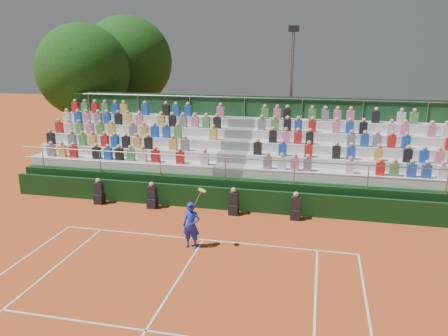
% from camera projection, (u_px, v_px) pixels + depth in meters
% --- Properties ---
extents(ground, '(90.00, 90.00, 0.00)m').
position_uv_depth(ground, '(203.00, 240.00, 16.05)').
color(ground, '#BA4C1F').
rests_on(ground, ground).
extents(courtside_wall, '(20.00, 0.15, 1.00)m').
position_uv_depth(courtside_wall, '(222.00, 199.00, 18.93)').
color(courtside_wall, black).
rests_on(courtside_wall, ground).
extents(line_officials, '(9.19, 0.40, 1.19)m').
position_uv_depth(line_officials, '(192.00, 200.00, 18.77)').
color(line_officials, black).
rests_on(line_officials, ground).
extents(grandstand, '(20.00, 5.20, 4.40)m').
position_uv_depth(grandstand, '(236.00, 166.00, 21.82)').
color(grandstand, black).
rests_on(grandstand, ground).
extents(tennis_player, '(0.84, 0.40, 2.22)m').
position_uv_depth(tennis_player, '(191.00, 225.00, 15.23)').
color(tennis_player, '#192BBB').
rests_on(tennis_player, ground).
extents(tree_west, '(5.76, 5.76, 8.33)m').
position_uv_depth(tree_west, '(83.00, 71.00, 27.12)').
color(tree_west, '#3B2315').
rests_on(tree_west, ground).
extents(tree_east, '(6.19, 6.19, 9.02)m').
position_uv_depth(tree_east, '(127.00, 61.00, 30.29)').
color(tree_east, '#3B2315').
rests_on(tree_east, ground).
extents(floodlight_mast, '(0.60, 0.25, 8.05)m').
position_uv_depth(floodlight_mast, '(292.00, 85.00, 25.65)').
color(floodlight_mast, gray).
rests_on(floodlight_mast, ground).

